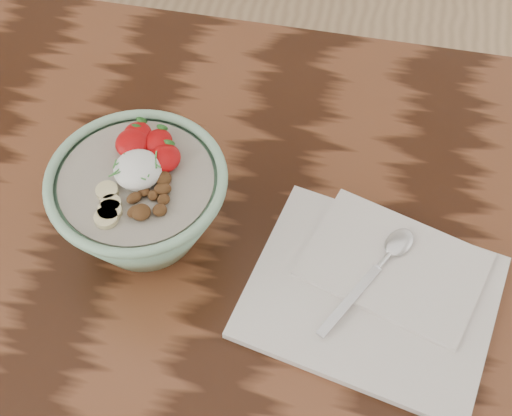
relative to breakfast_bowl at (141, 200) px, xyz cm
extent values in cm
cube|color=black|center=(-7.30, -3.89, -9.03)|extent=(160.00, 90.00, 4.00)
cylinder|color=#8DBE99|center=(-0.01, -0.08, -6.38)|extent=(9.09, 9.09, 1.30)
torus|color=#8DBE99|center=(-0.01, -0.08, 4.23)|extent=(20.67, 20.67, 1.19)
cylinder|color=#A39887|center=(-0.01, -0.08, 3.58)|extent=(17.53, 17.53, 1.08)
ellipsoid|color=white|center=(0.19, 0.56, 5.17)|extent=(5.48, 5.48, 3.02)
ellipsoid|color=#B1080A|center=(-1.62, 4.17, 5.17)|extent=(3.82, 4.20, 2.10)
cone|color=#286623|center=(-1.62, 5.89, 5.47)|extent=(1.40, 1.03, 1.52)
ellipsoid|color=#B1080A|center=(1.21, 5.08, 5.01)|extent=(3.25, 3.57, 1.79)
cone|color=#286623|center=(1.21, 6.54, 5.31)|extent=(1.40, 1.03, 1.52)
ellipsoid|color=#B1080A|center=(2.64, 2.78, 5.11)|extent=(3.60, 3.96, 1.98)
cone|color=#286623|center=(2.64, 4.41, 5.41)|extent=(1.40, 1.03, 1.52)
ellipsoid|color=#B1080A|center=(-1.45, 5.62, 5.03)|extent=(3.31, 3.64, 1.82)
cone|color=#286623|center=(-1.45, 7.11, 5.33)|extent=(1.40, 1.03, 1.52)
cylinder|color=beige|center=(-1.50, -5.94, 4.52)|extent=(2.59, 2.59, 0.70)
cylinder|color=beige|center=(-2.54, -2.50, 4.52)|extent=(2.47, 2.47, 0.70)
cylinder|color=beige|center=(-1.55, -4.09, 4.52)|extent=(2.25, 2.25, 0.70)
cylinder|color=beige|center=(-1.41, -4.96, 4.52)|extent=(2.65, 2.65, 0.70)
ellipsoid|color=brown|center=(3.48, -1.21, 4.80)|extent=(2.36, 2.12, 1.13)
ellipsoid|color=brown|center=(2.07, -4.69, 4.86)|extent=(3.02, 3.02, 1.24)
ellipsoid|color=brown|center=(0.74, -2.96, 4.74)|extent=(2.13, 2.15, 1.13)
ellipsoid|color=brown|center=(3.15, 0.20, 4.77)|extent=(2.10, 2.17, 1.29)
ellipsoid|color=brown|center=(1.52, -1.80, 4.60)|extent=(1.91, 1.91, 0.75)
ellipsoid|color=brown|center=(3.91, -2.42, 4.60)|extent=(1.91, 1.94, 0.81)
ellipsoid|color=brown|center=(1.30, -4.65, 4.72)|extent=(2.04, 2.14, 1.19)
ellipsoid|color=brown|center=(3.90, -3.90, 4.66)|extent=(2.00, 1.97, 1.17)
ellipsoid|color=brown|center=(2.63, -2.14, 4.58)|extent=(1.71, 1.74, 1.05)
cylinder|color=#42913D|center=(-1.74, 0.42, 6.12)|extent=(1.07, 0.98, 0.22)
cylinder|color=#42913D|center=(-0.12, 0.72, 6.12)|extent=(0.43, 1.10, 0.22)
cylinder|color=#42913D|center=(-1.75, -0.83, 6.12)|extent=(0.88, 1.27, 0.23)
cylinder|color=#42913D|center=(1.89, -0.04, 6.12)|extent=(0.22, 1.61, 0.24)
cylinder|color=#42913D|center=(2.23, 1.04, 6.12)|extent=(0.58, 1.20, 0.22)
cylinder|color=#42913D|center=(-0.93, 1.31, 6.12)|extent=(1.64, 1.06, 0.24)
cylinder|color=#42913D|center=(1.15, -1.15, 6.12)|extent=(1.26, 0.44, 0.22)
cylinder|color=#42913D|center=(2.09, 1.10, 6.12)|extent=(1.68, 1.11, 0.24)
cylinder|color=#42913D|center=(1.88, 2.26, 6.12)|extent=(0.41, 1.16, 0.22)
cylinder|color=#42913D|center=(-1.80, -1.20, 6.12)|extent=(1.27, 1.00, 0.23)
cylinder|color=#42913D|center=(-2.23, 0.16, 6.12)|extent=(0.26, 1.23, 0.22)
cube|color=white|center=(28.16, -3.69, -6.49)|extent=(31.86, 27.66, 1.07)
cube|color=white|center=(30.31, 0.60, -5.63)|extent=(23.66, 19.45, 0.64)
cube|color=silver|center=(25.72, -5.42, -5.14)|extent=(6.45, 10.54, 0.35)
cylinder|color=silver|center=(29.18, 0.89, -4.96)|extent=(2.04, 2.95, 0.70)
ellipsoid|color=silver|center=(30.56, 3.40, -4.84)|extent=(4.86, 5.46, 0.95)
camera|label=1|loc=(22.70, -44.55, 67.70)|focal=50.00mm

